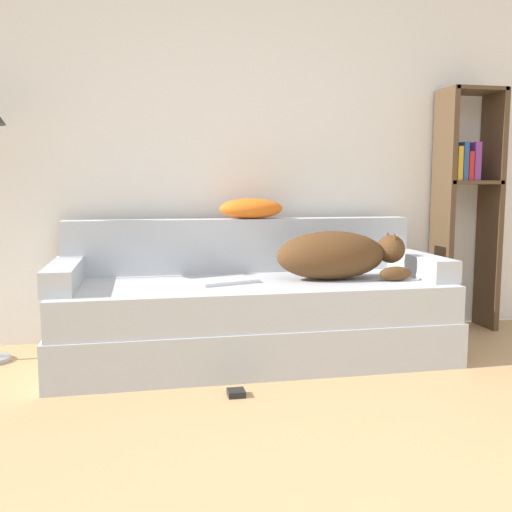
{
  "coord_description": "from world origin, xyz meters",
  "views": [
    {
      "loc": [
        -0.72,
        -1.03,
        0.96
      ],
      "look_at": [
        -0.12,
        1.95,
        0.59
      ],
      "focal_mm": 40.0,
      "sensor_mm": 36.0,
      "label": 1
    }
  ],
  "objects_px": {
    "dog": "(338,255)",
    "bookshelf": "(466,196)",
    "laptop": "(225,281)",
    "power_adapter": "(236,393)",
    "throw_pillow": "(251,209)",
    "couch": "(253,320)"
  },
  "relations": [
    {
      "from": "dog",
      "to": "bookshelf",
      "type": "xyz_separation_m",
      "value": [
        1.04,
        0.43,
        0.32
      ]
    },
    {
      "from": "laptop",
      "to": "power_adapter",
      "type": "relative_size",
      "value": 4.7
    },
    {
      "from": "laptop",
      "to": "throw_pillow",
      "type": "relative_size",
      "value": 0.96
    },
    {
      "from": "bookshelf",
      "to": "power_adapter",
      "type": "bearing_deg",
      "value": -150.86
    },
    {
      "from": "power_adapter",
      "to": "throw_pillow",
      "type": "bearing_deg",
      "value": 74.87
    },
    {
      "from": "couch",
      "to": "throw_pillow",
      "type": "xyz_separation_m",
      "value": [
        0.06,
        0.35,
        0.61
      ]
    },
    {
      "from": "dog",
      "to": "throw_pillow",
      "type": "bearing_deg",
      "value": 136.88
    },
    {
      "from": "throw_pillow",
      "to": "laptop",
      "type": "bearing_deg",
      "value": -120.34
    },
    {
      "from": "dog",
      "to": "throw_pillow",
      "type": "distance_m",
      "value": 0.63
    },
    {
      "from": "couch",
      "to": "laptop",
      "type": "distance_m",
      "value": 0.28
    },
    {
      "from": "dog",
      "to": "throw_pillow",
      "type": "height_order",
      "value": "throw_pillow"
    },
    {
      "from": "laptop",
      "to": "couch",
      "type": "bearing_deg",
      "value": -8.44
    },
    {
      "from": "bookshelf",
      "to": "power_adapter",
      "type": "xyz_separation_m",
      "value": [
        -1.71,
        -0.95,
        -0.89
      ]
    },
    {
      "from": "couch",
      "to": "dog",
      "type": "relative_size",
      "value": 2.86
    },
    {
      "from": "laptop",
      "to": "bookshelf",
      "type": "relative_size",
      "value": 0.23
    },
    {
      "from": "dog",
      "to": "couch",
      "type": "bearing_deg",
      "value": 174.34
    },
    {
      "from": "laptop",
      "to": "dog",
      "type": "bearing_deg",
      "value": -19.61
    },
    {
      "from": "couch",
      "to": "power_adapter",
      "type": "height_order",
      "value": "couch"
    },
    {
      "from": "laptop",
      "to": "throw_pillow",
      "type": "height_order",
      "value": "throw_pillow"
    },
    {
      "from": "couch",
      "to": "dog",
      "type": "bearing_deg",
      "value": -5.66
    },
    {
      "from": "dog",
      "to": "laptop",
      "type": "relative_size",
      "value": 2.02
    },
    {
      "from": "dog",
      "to": "bookshelf",
      "type": "bearing_deg",
      "value": 22.34
    }
  ]
}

